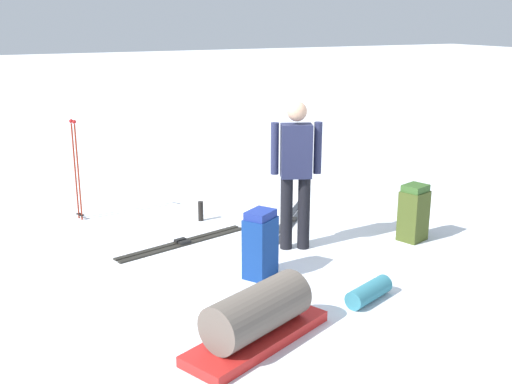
{
  "coord_description": "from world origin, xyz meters",
  "views": [
    {
      "loc": [
        5.97,
        -2.89,
        2.6
      ],
      "look_at": [
        0.0,
        0.0,
        0.7
      ],
      "focal_mm": 43.45,
      "sensor_mm": 36.0,
      "label": 1
    }
  ],
  "objects_px": {
    "backpack_large_dark": "(414,213)",
    "thermos_bottle": "(201,211)",
    "ski_pair_far": "(290,221)",
    "backpack_bright": "(260,245)",
    "ski_pair_near": "(182,243)",
    "ski_poles_planted_near": "(76,165)",
    "gear_sled": "(257,318)",
    "skier_standing": "(296,168)",
    "sleeping_mat_rolled": "(369,292)"
  },
  "relations": [
    {
      "from": "backpack_large_dark",
      "to": "thermos_bottle",
      "type": "bearing_deg",
      "value": -131.4
    },
    {
      "from": "ski_pair_far",
      "to": "backpack_bright",
      "type": "bearing_deg",
      "value": -38.52
    },
    {
      "from": "ski_pair_near",
      "to": "ski_poles_planted_near",
      "type": "bearing_deg",
      "value": -148.52
    },
    {
      "from": "ski_pair_far",
      "to": "gear_sled",
      "type": "xyz_separation_m",
      "value": [
        2.61,
        -1.74,
        0.21
      ]
    },
    {
      "from": "backpack_large_dark",
      "to": "thermos_bottle",
      "type": "relative_size",
      "value": 2.63
    },
    {
      "from": "skier_standing",
      "to": "gear_sled",
      "type": "bearing_deg",
      "value": -37.32
    },
    {
      "from": "ski_pair_near",
      "to": "backpack_bright",
      "type": "relative_size",
      "value": 2.4
    },
    {
      "from": "backpack_large_dark",
      "to": "sleeping_mat_rolled",
      "type": "height_order",
      "value": "backpack_large_dark"
    },
    {
      "from": "ski_poles_planted_near",
      "to": "backpack_large_dark",
      "type": "bearing_deg",
      "value": 53.43
    },
    {
      "from": "backpack_large_dark",
      "to": "ski_pair_near",
      "type": "bearing_deg",
      "value": -112.92
    },
    {
      "from": "ski_pair_far",
      "to": "backpack_large_dark",
      "type": "relative_size",
      "value": 2.01
    },
    {
      "from": "ski_pair_near",
      "to": "backpack_large_dark",
      "type": "height_order",
      "value": "backpack_large_dark"
    },
    {
      "from": "skier_standing",
      "to": "thermos_bottle",
      "type": "height_order",
      "value": "skier_standing"
    },
    {
      "from": "ski_poles_planted_near",
      "to": "gear_sled",
      "type": "relative_size",
      "value": 0.92
    },
    {
      "from": "sleeping_mat_rolled",
      "to": "skier_standing",
      "type": "bearing_deg",
      "value": 178.2
    },
    {
      "from": "ski_pair_far",
      "to": "sleeping_mat_rolled",
      "type": "xyz_separation_m",
      "value": [
        2.37,
        -0.46,
        0.08
      ]
    },
    {
      "from": "gear_sled",
      "to": "backpack_large_dark",
      "type": "bearing_deg",
      "value": 116.62
    },
    {
      "from": "ski_poles_planted_near",
      "to": "ski_pair_near",
      "type": "bearing_deg",
      "value": 31.48
    },
    {
      "from": "ski_pair_near",
      "to": "ski_pair_far",
      "type": "xyz_separation_m",
      "value": [
        -0.17,
        1.54,
        0.0
      ]
    },
    {
      "from": "backpack_large_dark",
      "to": "gear_sled",
      "type": "distance_m",
      "value": 3.06
    },
    {
      "from": "skier_standing",
      "to": "ski_poles_planted_near",
      "type": "xyz_separation_m",
      "value": [
        -2.17,
        -2.03,
        -0.22
      ]
    },
    {
      "from": "ski_pair_far",
      "to": "ski_poles_planted_near",
      "type": "height_order",
      "value": "ski_poles_planted_near"
    },
    {
      "from": "ski_pair_far",
      "to": "thermos_bottle",
      "type": "height_order",
      "value": "thermos_bottle"
    },
    {
      "from": "gear_sled",
      "to": "thermos_bottle",
      "type": "xyz_separation_m",
      "value": [
        -3.16,
        0.71,
        -0.09
      ]
    },
    {
      "from": "ski_pair_near",
      "to": "ski_pair_far",
      "type": "bearing_deg",
      "value": 96.24
    },
    {
      "from": "skier_standing",
      "to": "backpack_large_dark",
      "type": "height_order",
      "value": "skier_standing"
    },
    {
      "from": "ski_pair_near",
      "to": "gear_sled",
      "type": "xyz_separation_m",
      "value": [
        2.44,
        -0.21,
        0.21
      ]
    },
    {
      "from": "skier_standing",
      "to": "sleeping_mat_rolled",
      "type": "relative_size",
      "value": 3.09
    },
    {
      "from": "skier_standing",
      "to": "ski_pair_near",
      "type": "distance_m",
      "value": 1.62
    },
    {
      "from": "ski_pair_near",
      "to": "backpack_large_dark",
      "type": "relative_size",
      "value": 2.5
    },
    {
      "from": "backpack_bright",
      "to": "gear_sled",
      "type": "relative_size",
      "value": 0.49
    },
    {
      "from": "ski_pair_near",
      "to": "ski_pair_far",
      "type": "height_order",
      "value": "same"
    },
    {
      "from": "backpack_bright",
      "to": "thermos_bottle",
      "type": "height_order",
      "value": "backpack_bright"
    },
    {
      "from": "skier_standing",
      "to": "ski_pair_near",
      "type": "relative_size",
      "value": 0.99
    },
    {
      "from": "ski_pair_far",
      "to": "gear_sled",
      "type": "height_order",
      "value": "gear_sled"
    },
    {
      "from": "ski_pair_far",
      "to": "thermos_bottle",
      "type": "bearing_deg",
      "value": -117.95
    },
    {
      "from": "ski_pair_near",
      "to": "skier_standing",
      "type": "bearing_deg",
      "value": 58.5
    },
    {
      "from": "ski_pair_near",
      "to": "thermos_bottle",
      "type": "height_order",
      "value": "thermos_bottle"
    },
    {
      "from": "backpack_large_dark",
      "to": "gear_sled",
      "type": "relative_size",
      "value": 0.47
    },
    {
      "from": "ski_pair_far",
      "to": "sleeping_mat_rolled",
      "type": "relative_size",
      "value": 2.51
    },
    {
      "from": "skier_standing",
      "to": "sleeping_mat_rolled",
      "type": "height_order",
      "value": "skier_standing"
    },
    {
      "from": "sleeping_mat_rolled",
      "to": "thermos_bottle",
      "type": "xyz_separation_m",
      "value": [
        -2.92,
        -0.57,
        0.04
      ]
    },
    {
      "from": "skier_standing",
      "to": "ski_pair_far",
      "type": "distance_m",
      "value": 1.34
    },
    {
      "from": "backpack_large_dark",
      "to": "sleeping_mat_rolled",
      "type": "distance_m",
      "value": 1.86
    },
    {
      "from": "skier_standing",
      "to": "backpack_bright",
      "type": "distance_m",
      "value": 1.09
    },
    {
      "from": "ski_pair_far",
      "to": "backpack_bright",
      "type": "height_order",
      "value": "backpack_bright"
    },
    {
      "from": "backpack_large_dark",
      "to": "thermos_bottle",
      "type": "xyz_separation_m",
      "value": [
        -1.78,
        -2.02,
        -0.21
      ]
    },
    {
      "from": "ski_poles_planted_near",
      "to": "thermos_bottle",
      "type": "relative_size",
      "value": 5.1
    },
    {
      "from": "ski_pair_near",
      "to": "backpack_large_dark",
      "type": "xyz_separation_m",
      "value": [
        1.07,
        2.53,
        0.32
      ]
    },
    {
      "from": "backpack_large_dark",
      "to": "backpack_bright",
      "type": "relative_size",
      "value": 0.96
    }
  ]
}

